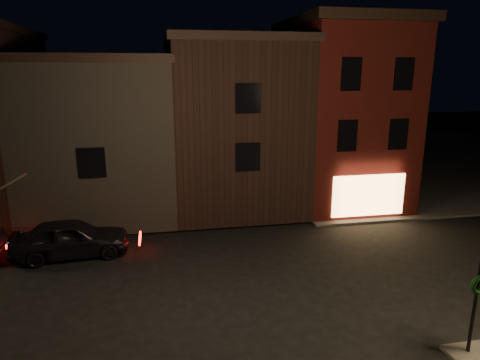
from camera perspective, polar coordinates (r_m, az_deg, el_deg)
ground at (r=16.66m, az=-0.28°, el=-13.47°), size 120.00×120.00×0.00m
sidewalk_far_right at (r=41.99m, az=22.21°, el=2.71°), size 30.00×30.00×0.12m
corner_building at (r=26.34m, az=13.37°, el=8.80°), size 6.50×8.50×10.50m
row_building_a at (r=25.51m, az=-1.27°, el=7.73°), size 7.30×10.30×9.40m
row_building_b at (r=25.41m, az=-17.69°, el=5.90°), size 7.80×10.30×8.40m
parked_car_a at (r=19.85m, az=-21.63°, el=-7.21°), size 4.97×2.31×1.65m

